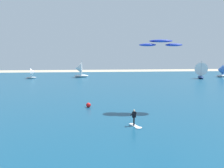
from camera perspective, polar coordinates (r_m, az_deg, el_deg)
ocean at (r=54.54m, az=-4.01°, el=-0.50°), size 160.00×90.00×0.10m
kitesurfer at (r=23.97m, az=5.70°, el=-8.92°), size 1.18×2.03×1.67m
kite at (r=31.23m, az=11.97°, el=9.83°), size 5.83×2.29×0.87m
sailboat_center_horizon at (r=84.48m, az=25.28°, el=2.96°), size 3.86×3.35×4.38m
sailboat_heeled_over at (r=75.40m, az=-19.10°, el=2.53°), size 3.11×2.69×3.54m
sailboat_near_shore at (r=76.87m, az=21.11°, el=3.21°), size 4.35×4.93×5.54m
sailboat_trailing at (r=75.98m, az=-8.15°, el=3.60°), size 4.76×4.03×5.59m
marker_buoy at (r=32.27m, az=-5.86°, el=-5.21°), size 0.66×0.66×0.66m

